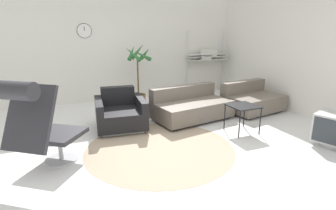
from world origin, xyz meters
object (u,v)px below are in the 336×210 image
at_px(crt_television, 335,129).
at_px(potted_plant, 139,79).
at_px(lounge_chair, 37,119).
at_px(couch_low, 191,107).
at_px(armchair_red, 120,114).
at_px(side_table, 243,108).
at_px(shelf_unit, 207,56).
at_px(couch_second, 252,101).

height_order(crt_television, potted_plant, potted_plant).
relative_size(crt_television, potted_plant, 0.46).
distance_m(lounge_chair, crt_television, 4.22).
relative_size(couch_low, crt_television, 2.46).
bearing_deg(armchair_red, potted_plant, -112.33).
bearing_deg(lounge_chair, crt_television, 24.71).
height_order(armchair_red, couch_low, armchair_red).
bearing_deg(side_table, shelf_unit, 71.36).
distance_m(armchair_red, couch_second, 2.92).
distance_m(armchair_red, couch_low, 1.43).
bearing_deg(armchair_red, crt_television, 149.66).
relative_size(armchair_red, couch_low, 0.59).
distance_m(armchair_red, crt_television, 3.53).
relative_size(couch_low, potted_plant, 1.13).
height_order(lounge_chair, armchair_red, lounge_chair).
distance_m(lounge_chair, side_table, 3.19).
xyz_separation_m(couch_low, shelf_unit, (1.49, 1.96, 0.82)).
xyz_separation_m(couch_low, potted_plant, (-0.64, 1.54, 0.36)).
height_order(couch_second, potted_plant, potted_plant).
bearing_deg(armchair_red, shelf_unit, -141.38).
xyz_separation_m(couch_low, couch_second, (1.49, -0.03, -0.00)).
xyz_separation_m(lounge_chair, crt_television, (4.11, -0.83, -0.44)).
bearing_deg(armchair_red, lounge_chair, 50.29).
bearing_deg(potted_plant, shelf_unit, 11.13).
distance_m(potted_plant, shelf_unit, 2.22).
relative_size(lounge_chair, armchair_red, 1.27).
bearing_deg(lounge_chair, couch_second, 51.56).
distance_m(lounge_chair, armchair_red, 1.82).
bearing_deg(side_table, crt_television, -47.60).
relative_size(lounge_chair, couch_second, 0.91).
bearing_deg(shelf_unit, lounge_chair, -142.94).
xyz_separation_m(armchair_red, crt_television, (2.86, -2.07, 0.02)).
height_order(couch_low, couch_second, same).
height_order(lounge_chair, couch_low, lounge_chair).
bearing_deg(side_table, potted_plant, 114.34).
xyz_separation_m(armchair_red, potted_plant, (0.78, 1.48, 0.34)).
distance_m(couch_low, couch_second, 1.49).
bearing_deg(shelf_unit, armchair_red, -146.85).
xyz_separation_m(side_table, shelf_unit, (0.99, 2.94, 0.62)).
relative_size(couch_second, crt_television, 2.01).
height_order(couch_low, potted_plant, potted_plant).
bearing_deg(couch_second, side_table, 34.12).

